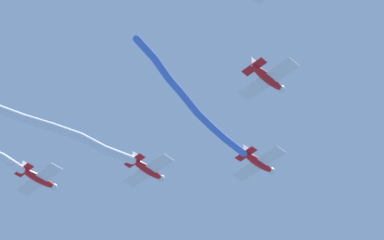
{
  "coord_description": "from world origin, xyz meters",
  "views": [
    {
      "loc": [
        -39.67,
        -41.34,
        4.26
      ],
      "look_at": [
        -8.8,
        1.57,
        55.81
      ],
      "focal_mm": 69.64,
      "sensor_mm": 36.0,
      "label": 1
    }
  ],
  "objects_px": {
    "airplane_lead": "(259,163)",
    "airplane_right_wing": "(268,78)",
    "airplane_left_wing": "(148,170)",
    "airplane_slot": "(39,179)"
  },
  "relations": [
    {
      "from": "airplane_lead",
      "to": "airplane_right_wing",
      "type": "height_order",
      "value": "airplane_right_wing"
    },
    {
      "from": "airplane_lead",
      "to": "airplane_left_wing",
      "type": "xyz_separation_m",
      "value": [
        -8.88,
        7.79,
        0.0
      ]
    },
    {
      "from": "airplane_right_wing",
      "to": "airplane_slot",
      "type": "bearing_deg",
      "value": 103.8
    },
    {
      "from": "airplane_slot",
      "to": "airplane_lead",
      "type": "bearing_deg",
      "value": -49.72
    },
    {
      "from": "airplane_lead",
      "to": "airplane_left_wing",
      "type": "bearing_deg",
      "value": 131.33
    },
    {
      "from": "airplane_slot",
      "to": "airplane_left_wing",
      "type": "bearing_deg",
      "value": -49.71
    },
    {
      "from": "airplane_left_wing",
      "to": "airplane_slot",
      "type": "bearing_deg",
      "value": 128.67
    },
    {
      "from": "airplane_lead",
      "to": "airplane_slot",
      "type": "distance_m",
      "value": 23.63
    },
    {
      "from": "airplane_left_wing",
      "to": "airplane_slot",
      "type": "relative_size",
      "value": 1.0
    },
    {
      "from": "airplane_lead",
      "to": "airplane_right_wing",
      "type": "xyz_separation_m",
      "value": [
        -6.81,
        -9.65,
        0.3
      ]
    }
  ]
}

